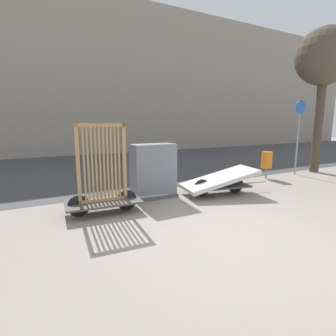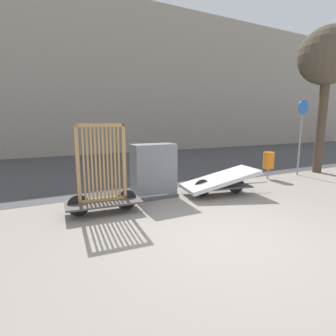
% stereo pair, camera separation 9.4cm
% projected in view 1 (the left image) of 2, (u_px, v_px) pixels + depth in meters
% --- Properties ---
extents(ground_plane, '(60.00, 60.00, 0.00)m').
position_uv_depth(ground_plane, '(231.00, 239.00, 4.29)').
color(ground_plane, gray).
extents(road_strip, '(56.00, 9.10, 0.01)m').
position_uv_depth(road_strip, '(105.00, 167.00, 11.21)').
color(road_strip, '#424244').
rests_on(road_strip, ground_plane).
extents(building_facade, '(48.00, 4.00, 9.01)m').
position_uv_depth(building_facade, '(75.00, 79.00, 16.12)').
color(building_facade, '#9E9384').
rests_on(building_facade, ground_plane).
extents(bike_cart_with_bedframe, '(2.25, 0.85, 1.86)m').
position_uv_depth(bike_cart_with_bedframe, '(103.00, 184.00, 5.41)').
color(bike_cart_with_bedframe, '#4C4742').
rests_on(bike_cart_with_bedframe, ground_plane).
extents(bike_cart_with_mattress, '(2.47, 1.27, 0.69)m').
position_uv_depth(bike_cart_with_mattress, '(219.00, 181.00, 6.86)').
color(bike_cart_with_mattress, '#4C4742').
rests_on(bike_cart_with_mattress, ground_plane).
extents(utility_cabinet, '(1.14, 0.58, 1.36)m').
position_uv_depth(utility_cabinet, '(153.00, 173.00, 6.57)').
color(utility_cabinet, '#4C4C4C').
rests_on(utility_cabinet, ground_plane).
extents(trash_bin, '(0.35, 0.35, 0.91)m').
position_uv_depth(trash_bin, '(267.00, 160.00, 8.78)').
color(trash_bin, gray).
rests_on(trash_bin, ground_plane).
extents(sign_post, '(0.50, 0.06, 2.70)m').
position_uv_depth(sign_post, '(299.00, 127.00, 9.27)').
color(sign_post, gray).
rests_on(sign_post, ground_plane).
extents(street_tree, '(2.02, 2.02, 5.22)m').
position_uv_depth(street_tree, '(325.00, 59.00, 9.37)').
color(street_tree, '#4C3D2D').
rests_on(street_tree, ground_plane).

